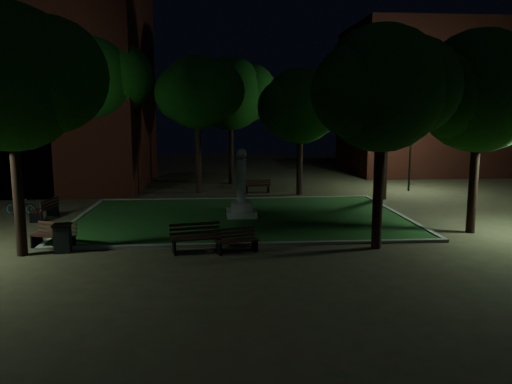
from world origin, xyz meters
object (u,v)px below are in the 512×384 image
bench_west_near (54,236)px  bench_left_side (46,210)px  bench_near_right (236,241)px  monument (241,198)px  bench_near_left (196,238)px  bench_far_side (258,186)px  bicycle (21,206)px  trash_bin (63,238)px

bench_west_near → bench_left_side: size_ratio=0.96×
bench_near_right → bench_west_near: 6.75m
monument → bench_near_left: 6.01m
bench_far_side → bicycle: (-12.08, -5.95, 0.02)m
monument → bench_far_side: monument is taller
bench_near_left → bench_far_side: size_ratio=1.23×
monument → bench_left_side: bearing=177.5°
bench_near_left → bicycle: bearing=128.5°
bench_near_right → bench_left_side: 10.69m
bench_far_side → bicycle: 13.47m
bench_near_right → bench_west_near: bearing=153.2°
bicycle → bench_left_side: bearing=-115.5°
trash_bin → bicycle: bearing=120.1°
bench_left_side → bench_far_side: size_ratio=1.19×
bench_far_side → bench_near_right: bearing=78.3°
trash_bin → bench_west_near: bearing=127.2°
trash_bin → bicycle: (-4.07, 7.02, -0.11)m
trash_bin → bicycle: size_ratio=0.65×
bench_west_near → bench_left_side: bearing=132.5°
monument → trash_bin: bearing=-140.7°
monument → bench_left_side: (-9.12, 0.39, -0.50)m
bench_left_side → bicycle: size_ratio=1.18×
bench_near_left → bench_far_side: (3.29, 13.21, -0.08)m
bench_near_right → bench_left_side: (-8.65, 6.27, 0.06)m
monument → bench_near_left: bearing=-108.6°
bench_near_right → bench_far_side: size_ratio=1.05×
bench_near_right → trash_bin: 6.17m
bench_near_left → bench_left_side: size_ratio=1.03×
bench_near_right → bench_left_side: bearing=126.8°
bench_near_left → bench_west_near: bench_near_left is taller
trash_bin → bicycle: trash_bin is taller
bench_near_left → bicycle: (-8.79, 7.26, -0.06)m
monument → bicycle: 10.83m
bench_near_left → bench_far_side: bench_near_left is taller
bench_left_side → trash_bin: size_ratio=1.82×
monument → bench_near_right: size_ratio=1.96×
bench_left_side → bench_far_side: 12.71m
bench_near_right → bench_far_side: 13.54m
bench_near_right → bench_far_side: bench_near_right is taller
monument → bench_left_side: size_ratio=1.73×
bench_near_left → bench_left_side: (-7.22, 6.07, -0.01)m
monument → bicycle: (-10.70, 1.59, -0.54)m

